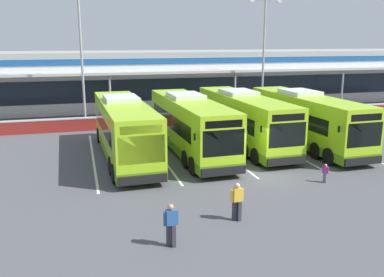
{
  "coord_description": "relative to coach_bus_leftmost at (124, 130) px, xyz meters",
  "views": [
    {
      "loc": [
        -9.04,
        -19.95,
        7.26
      ],
      "look_at": [
        -2.75,
        3.0,
        1.6
      ],
      "focal_mm": 38.95,
      "sensor_mm": 36.0,
      "label": 1
    }
  ],
  "objects": [
    {
      "name": "ground_plane",
      "position": [
        6.42,
        -5.55,
        -1.79
      ],
      "size": [
        200.0,
        200.0,
        0.0
      ],
      "primitive_type": "plane",
      "color": "#4C4C51"
    },
    {
      "name": "terminal_building",
      "position": [
        6.42,
        21.36,
        1.23
      ],
      "size": [
        70.0,
        13.0,
        6.0
      ],
      "color": "silver",
      "rests_on": "ground"
    },
    {
      "name": "red_barrier_wall",
      "position": [
        6.42,
        8.95,
        -1.23
      ],
      "size": [
        60.0,
        0.4,
        1.1
      ],
      "color": "maroon",
      "rests_on": "ground"
    },
    {
      "name": "coach_bus_leftmost",
      "position": [
        0.0,
        0.0,
        0.0
      ],
      "size": [
        3.18,
        12.22,
        3.78
      ],
      "color": "#9ED11E",
      "rests_on": "ground"
    },
    {
      "name": "coach_bus_left_centre",
      "position": [
        4.28,
        0.21,
        0.0
      ],
      "size": [
        3.18,
        12.22,
        3.78
      ],
      "color": "#9ED11E",
      "rests_on": "ground"
    },
    {
      "name": "coach_bus_centre",
      "position": [
        8.37,
        1.04,
        0.0
      ],
      "size": [
        3.18,
        12.22,
        3.78
      ],
      "color": "#9ED11E",
      "rests_on": "ground"
    },
    {
      "name": "coach_bus_right_centre",
      "position": [
        12.57,
        -0.1,
        0.0
      ],
      "size": [
        3.18,
        12.22,
        3.78
      ],
      "color": "#9ED11E",
      "rests_on": "ground"
    },
    {
      "name": "bay_stripe_far_west",
      "position": [
        -1.98,
        0.45,
        -1.78
      ],
      "size": [
        0.14,
        13.0,
        0.01
      ],
      "primitive_type": "cube",
      "color": "silver",
      "rests_on": "ground"
    },
    {
      "name": "bay_stripe_west",
      "position": [
        2.22,
        0.45,
        -1.78
      ],
      "size": [
        0.14,
        13.0,
        0.01
      ],
      "primitive_type": "cube",
      "color": "silver",
      "rests_on": "ground"
    },
    {
      "name": "bay_stripe_mid_west",
      "position": [
        6.42,
        0.45,
        -1.78
      ],
      "size": [
        0.14,
        13.0,
        0.01
      ],
      "primitive_type": "cube",
      "color": "silver",
      "rests_on": "ground"
    },
    {
      "name": "bay_stripe_centre",
      "position": [
        10.62,
        0.45,
        -1.78
      ],
      "size": [
        0.14,
        13.0,
        0.01
      ],
      "primitive_type": "cube",
      "color": "silver",
      "rests_on": "ground"
    },
    {
      "name": "bay_stripe_mid_east",
      "position": [
        14.82,
        0.45,
        -1.78
      ],
      "size": [
        0.14,
        13.0,
        0.01
      ],
      "primitive_type": "cube",
      "color": "silver",
      "rests_on": "ground"
    },
    {
      "name": "pedestrian_in_dark_coat",
      "position": [
        3.37,
        -10.62,
        -0.91
      ],
      "size": [
        0.54,
        0.3,
        1.62
      ],
      "color": "#33333D",
      "rests_on": "ground"
    },
    {
      "name": "pedestrian_child",
      "position": [
        9.51,
        -7.46,
        -1.24
      ],
      "size": [
        0.27,
        0.28,
        1.0
      ],
      "color": "slate",
      "rests_on": "ground"
    },
    {
      "name": "pedestrian_near_bin",
      "position": [
        0.28,
        -12.08,
        -0.91
      ],
      "size": [
        0.53,
        0.3,
        1.62
      ],
      "color": "#33333D",
      "rests_on": "ground"
    },
    {
      "name": "lamp_post_west",
      "position": [
        -2.18,
        10.67,
        4.5
      ],
      "size": [
        3.24,
        0.28,
        11.0
      ],
      "color": "#9E9EA3",
      "rests_on": "ground"
    },
    {
      "name": "lamp_post_centre",
      "position": [
        14.73,
        11.88,
        4.5
      ],
      "size": [
        3.24,
        0.28,
        11.0
      ],
      "color": "#9E9EA3",
      "rests_on": "ground"
    }
  ]
}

